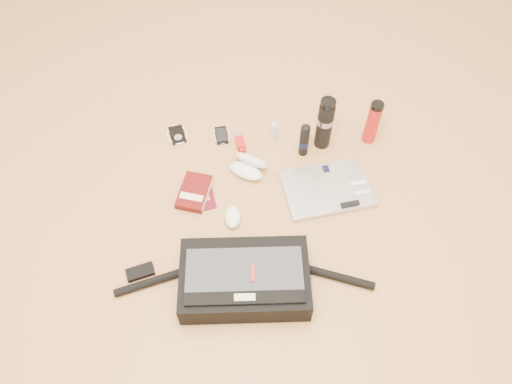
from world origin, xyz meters
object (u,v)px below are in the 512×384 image
book (195,192)px  thermos_red (373,122)px  thermos_black (325,123)px  laptop (327,189)px  messenger_bag (244,279)px

book → thermos_red: bearing=34.3°
thermos_black → thermos_red: size_ratio=1.19×
laptop → thermos_red: thermos_red is taller
messenger_bag → thermos_black: thermos_black is taller
laptop → thermos_red: bearing=41.5°
book → thermos_red: 0.83m
thermos_red → messenger_bag: bearing=-122.0°
thermos_black → thermos_red: (0.21, 0.05, -0.02)m
messenger_bag → book: messenger_bag is taller
messenger_bag → thermos_red: thermos_red is taller
book → thermos_black: bearing=39.3°
thermos_black → laptop: bearing=-83.2°
laptop → thermos_black: thermos_black is taller
messenger_bag → book: (-0.25, 0.39, -0.04)m
book → messenger_bag: bearing=-50.0°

